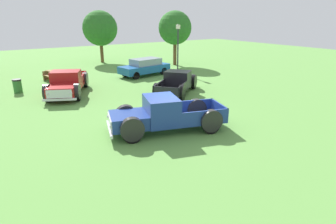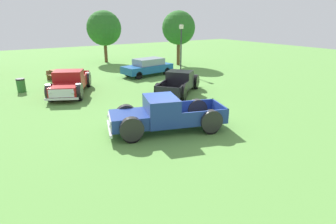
{
  "view_description": "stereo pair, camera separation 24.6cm",
  "coord_description": "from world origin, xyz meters",
  "px_view_note": "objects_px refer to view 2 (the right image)",
  "views": [
    {
      "loc": [
        -7.35,
        -10.91,
        5.04
      ],
      "look_at": [
        -0.66,
        -0.76,
        0.9
      ],
      "focal_mm": 30.17,
      "sensor_mm": 36.0,
      "label": 1
    },
    {
      "loc": [
        -7.15,
        -11.05,
        5.04
      ],
      "look_at": [
        -0.66,
        -0.76,
        0.9
      ],
      "focal_mm": 30.17,
      "sensor_mm": 36.0,
      "label": 2
    }
  ],
  "objects_px": {
    "pickup_truck_foreground": "(160,115)",
    "trash_can": "(21,85)",
    "oak_tree_east": "(104,28)",
    "oak_tree_west": "(179,28)",
    "pickup_truck_behind_left": "(69,84)",
    "picnic_table": "(59,74)",
    "pickup_truck_behind_right": "(180,82)",
    "sedan_distant_b": "(148,67)",
    "lamp_post_near": "(181,48)"
  },
  "relations": [
    {
      "from": "oak_tree_east",
      "to": "lamp_post_near",
      "type": "bearing_deg",
      "value": -70.34
    },
    {
      "from": "pickup_truck_foreground",
      "to": "picnic_table",
      "type": "bearing_deg",
      "value": 95.86
    },
    {
      "from": "oak_tree_east",
      "to": "oak_tree_west",
      "type": "relative_size",
      "value": 1.01
    },
    {
      "from": "lamp_post_near",
      "to": "picnic_table",
      "type": "distance_m",
      "value": 10.85
    },
    {
      "from": "sedan_distant_b",
      "to": "oak_tree_west",
      "type": "relative_size",
      "value": 0.84
    },
    {
      "from": "pickup_truck_foreground",
      "to": "sedan_distant_b",
      "type": "distance_m",
      "value": 13.03
    },
    {
      "from": "lamp_post_near",
      "to": "picnic_table",
      "type": "relative_size",
      "value": 2.1
    },
    {
      "from": "pickup_truck_foreground",
      "to": "pickup_truck_behind_left",
      "type": "height_order",
      "value": "pickup_truck_behind_left"
    },
    {
      "from": "sedan_distant_b",
      "to": "trash_can",
      "type": "xyz_separation_m",
      "value": [
        -10.25,
        -0.41,
        -0.31
      ]
    },
    {
      "from": "pickup_truck_behind_right",
      "to": "lamp_post_near",
      "type": "xyz_separation_m",
      "value": [
        4.12,
        5.86,
        1.59
      ]
    },
    {
      "from": "trash_can",
      "to": "oak_tree_west",
      "type": "xyz_separation_m",
      "value": [
        15.84,
        3.79,
        3.39
      ]
    },
    {
      "from": "oak_tree_east",
      "to": "oak_tree_west",
      "type": "height_order",
      "value": "oak_tree_east"
    },
    {
      "from": "lamp_post_near",
      "to": "pickup_truck_behind_right",
      "type": "bearing_deg",
      "value": -125.14
    },
    {
      "from": "pickup_truck_foreground",
      "to": "oak_tree_east",
      "type": "xyz_separation_m",
      "value": [
        5.33,
        21.1,
        2.98
      ]
    },
    {
      "from": "pickup_truck_behind_right",
      "to": "sedan_distant_b",
      "type": "distance_m",
      "value": 6.49
    },
    {
      "from": "pickup_truck_behind_right",
      "to": "picnic_table",
      "type": "bearing_deg",
      "value": 125.51
    },
    {
      "from": "pickup_truck_foreground",
      "to": "oak_tree_east",
      "type": "height_order",
      "value": "oak_tree_east"
    },
    {
      "from": "picnic_table",
      "to": "oak_tree_west",
      "type": "distance_m",
      "value": 13.21
    },
    {
      "from": "pickup_truck_behind_left",
      "to": "trash_can",
      "type": "xyz_separation_m",
      "value": [
        -2.67,
        2.61,
        -0.3
      ]
    },
    {
      "from": "pickup_truck_behind_left",
      "to": "lamp_post_near",
      "type": "xyz_separation_m",
      "value": [
        10.76,
        2.45,
        1.52
      ]
    },
    {
      "from": "pickup_truck_behind_left",
      "to": "oak_tree_east",
      "type": "distance_m",
      "value": 14.65
    },
    {
      "from": "oak_tree_west",
      "to": "oak_tree_east",
      "type": "bearing_deg",
      "value": 134.79
    },
    {
      "from": "sedan_distant_b",
      "to": "trash_can",
      "type": "height_order",
      "value": "sedan_distant_b"
    },
    {
      "from": "pickup_truck_foreground",
      "to": "lamp_post_near",
      "type": "height_order",
      "value": "lamp_post_near"
    },
    {
      "from": "oak_tree_east",
      "to": "pickup_truck_behind_right",
      "type": "bearing_deg",
      "value": -92.06
    },
    {
      "from": "picnic_table",
      "to": "oak_tree_west",
      "type": "xyz_separation_m",
      "value": [
        12.72,
        1.13,
        3.38
      ]
    },
    {
      "from": "trash_can",
      "to": "oak_tree_west",
      "type": "bearing_deg",
      "value": 13.47
    },
    {
      "from": "pickup_truck_behind_left",
      "to": "picnic_table",
      "type": "xyz_separation_m",
      "value": [
        0.44,
        5.27,
        -0.29
      ]
    },
    {
      "from": "pickup_truck_behind_left",
      "to": "oak_tree_east",
      "type": "relative_size",
      "value": 0.99
    },
    {
      "from": "pickup_truck_behind_right",
      "to": "sedan_distant_b",
      "type": "height_order",
      "value": "sedan_distant_b"
    },
    {
      "from": "sedan_distant_b",
      "to": "pickup_truck_behind_right",
      "type": "bearing_deg",
      "value": -98.39
    },
    {
      "from": "sedan_distant_b",
      "to": "lamp_post_near",
      "type": "bearing_deg",
      "value": -9.99
    },
    {
      "from": "pickup_truck_behind_left",
      "to": "lamp_post_near",
      "type": "height_order",
      "value": "lamp_post_near"
    },
    {
      "from": "pickup_truck_behind_right",
      "to": "oak_tree_west",
      "type": "bearing_deg",
      "value": 56.34
    },
    {
      "from": "pickup_truck_behind_right",
      "to": "oak_tree_east",
      "type": "distance_m",
      "value": 16.11
    },
    {
      "from": "pickup_truck_foreground",
      "to": "trash_can",
      "type": "xyz_separation_m",
      "value": [
        -4.55,
        11.3,
        -0.3
      ]
    },
    {
      "from": "pickup_truck_behind_left",
      "to": "oak_tree_east",
      "type": "xyz_separation_m",
      "value": [
        7.2,
        12.41,
        2.98
      ]
    },
    {
      "from": "trash_can",
      "to": "oak_tree_east",
      "type": "relative_size",
      "value": 0.17
    },
    {
      "from": "pickup_truck_behind_right",
      "to": "lamp_post_near",
      "type": "height_order",
      "value": "lamp_post_near"
    },
    {
      "from": "lamp_post_near",
      "to": "oak_tree_east",
      "type": "distance_m",
      "value": 10.67
    },
    {
      "from": "sedan_distant_b",
      "to": "picnic_table",
      "type": "height_order",
      "value": "sedan_distant_b"
    },
    {
      "from": "pickup_truck_behind_left",
      "to": "picnic_table",
      "type": "height_order",
      "value": "pickup_truck_behind_left"
    },
    {
      "from": "oak_tree_east",
      "to": "oak_tree_west",
      "type": "distance_m",
      "value": 8.46
    },
    {
      "from": "picnic_table",
      "to": "oak_tree_east",
      "type": "distance_m",
      "value": 10.36
    },
    {
      "from": "pickup_truck_behind_left",
      "to": "sedan_distant_b",
      "type": "bearing_deg",
      "value": 21.69
    },
    {
      "from": "pickup_truck_behind_right",
      "to": "oak_tree_west",
      "type": "distance_m",
      "value": 12.19
    },
    {
      "from": "pickup_truck_behind_left",
      "to": "picnic_table",
      "type": "distance_m",
      "value": 5.3
    },
    {
      "from": "pickup_truck_behind_right",
      "to": "oak_tree_east",
      "type": "height_order",
      "value": "oak_tree_east"
    },
    {
      "from": "pickup_truck_behind_right",
      "to": "lamp_post_near",
      "type": "bearing_deg",
      "value": 54.86
    },
    {
      "from": "pickup_truck_behind_left",
      "to": "pickup_truck_behind_right",
      "type": "relative_size",
      "value": 1.15
    }
  ]
}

